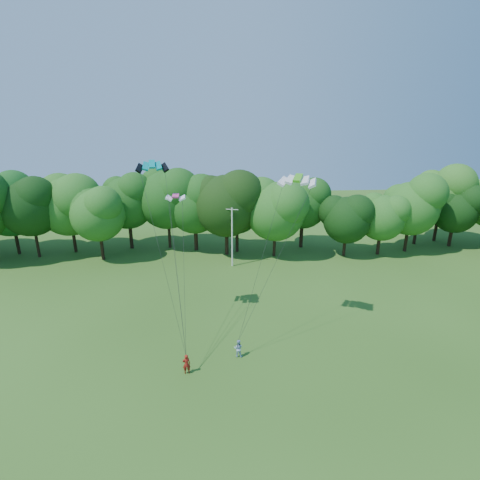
{
  "coord_description": "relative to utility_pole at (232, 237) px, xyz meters",
  "views": [
    {
      "loc": [
        -0.44,
        -15.95,
        19.44
      ],
      "look_at": [
        1.48,
        13.0,
        9.55
      ],
      "focal_mm": 28.0,
      "sensor_mm": 36.0,
      "label": 1
    }
  ],
  "objects": [
    {
      "name": "kite_flyer_left",
      "position": [
        -4.59,
        -21.5,
        -3.27
      ],
      "size": [
        0.67,
        0.49,
        1.69
      ],
      "primitive_type": "imported",
      "rotation": [
        0.0,
        0.0,
        3.28
      ],
      "color": "maroon",
      "rests_on": "ground"
    },
    {
      "name": "kite_green",
      "position": [
        4.83,
        -15.52,
        10.19
      ],
      "size": [
        3.37,
        2.52,
        0.58
      ],
      "rotation": [
        0.0,
        0.0,
        -0.42
      ],
      "color": "green",
      "rests_on": "ground"
    },
    {
      "name": "kite_pink",
      "position": [
        -5.57,
        -13.34,
        8.37
      ],
      "size": [
        1.77,
        0.89,
        0.28
      ],
      "rotation": [
        0.0,
        0.0,
        -0.03
      ],
      "color": "#DC3D85",
      "rests_on": "ground"
    },
    {
      "name": "tree_back_east",
      "position": [
        32.79,
        8.38,
        3.48
      ],
      "size": [
        8.36,
        8.36,
        12.16
      ],
      "color": "#312113",
      "rests_on": "ground"
    },
    {
      "name": "kite_flyer_right",
      "position": [
        -0.42,
        -19.6,
        -3.33
      ],
      "size": [
        0.88,
        0.76,
        1.56
      ],
      "primitive_type": "imported",
      "rotation": [
        0.0,
        0.0,
        2.88
      ],
      "color": "#9CB7D9",
      "rests_on": "ground"
    },
    {
      "name": "ground",
      "position": [
        -1.59,
        -30.26,
        -4.11
      ],
      "size": [
        160.0,
        160.0,
        0.0
      ],
      "primitive_type": "plane",
      "color": "#2B5015",
      "rests_on": "ground"
    },
    {
      "name": "utility_pole",
      "position": [
        0.0,
        0.0,
        0.0
      ],
      "size": [
        1.56,
        0.5,
        7.99
      ],
      "rotation": [
        0.0,
        0.0,
        -0.27
      ],
      "color": "silver",
      "rests_on": "ground"
    },
    {
      "name": "tree_back_center",
      "position": [
        -0.59,
        4.45,
        4.52
      ],
      "size": [
        9.51,
        9.51,
        13.83
      ],
      "color": "black",
      "rests_on": "ground"
    },
    {
      "name": "kite_teal",
      "position": [
        -7.45,
        -13.27,
        11.13
      ],
      "size": [
        2.79,
        1.54,
        0.65
      ],
      "rotation": [
        0.0,
        0.0,
        0.15
      ],
      "color": "#048786",
      "rests_on": "ground"
    },
    {
      "name": "tree_back_west",
      "position": [
        -30.7,
        6.63,
        4.21
      ],
      "size": [
        9.16,
        9.16,
        13.33
      ],
      "color": "#382316",
      "rests_on": "ground"
    }
  ]
}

